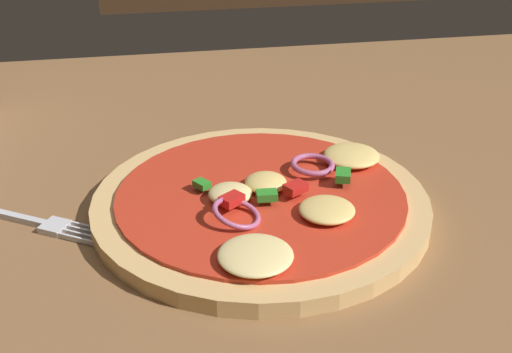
% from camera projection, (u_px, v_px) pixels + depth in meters
% --- Properties ---
extents(dining_table, '(1.18, 0.90, 0.04)m').
position_uv_depth(dining_table, '(321.00, 246.00, 0.51)').
color(dining_table, brown).
rests_on(dining_table, ground).
extents(pizza, '(0.26, 0.26, 0.03)m').
position_uv_depth(pizza, '(263.00, 202.00, 0.52)').
color(pizza, tan).
rests_on(pizza, dining_table).
extents(fork, '(0.17, 0.11, 0.01)m').
position_uv_depth(fork, '(8.00, 216.00, 0.51)').
color(fork, silver).
rests_on(fork, dining_table).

